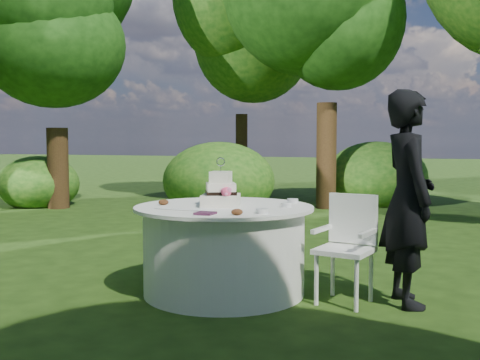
% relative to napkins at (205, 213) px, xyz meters
% --- Properties ---
extents(ground, '(80.00, 80.00, 0.00)m').
position_rel_napkins_xyz_m(ground, '(-0.08, 0.58, -0.78)').
color(ground, '#1D360E').
rests_on(ground, ground).
extents(napkins, '(0.14, 0.14, 0.02)m').
position_rel_napkins_xyz_m(napkins, '(0.00, 0.00, 0.00)').
color(napkins, '#4A1F3A').
rests_on(napkins, table).
extents(feather_plume, '(0.48, 0.07, 0.01)m').
position_rel_napkins_xyz_m(feather_plume, '(-0.31, 0.17, -0.00)').
color(feather_plume, silver).
rests_on(feather_plume, table).
extents(guest, '(0.63, 0.75, 1.75)m').
position_rel_napkins_xyz_m(guest, '(1.44, 0.80, 0.09)').
color(guest, black).
rests_on(guest, ground).
extents(table, '(1.56, 1.56, 0.77)m').
position_rel_napkins_xyz_m(table, '(-0.08, 0.58, -0.39)').
color(table, silver).
rests_on(table, ground).
extents(cake, '(0.39, 0.39, 0.43)m').
position_rel_napkins_xyz_m(cake, '(-0.10, 0.55, 0.10)').
color(cake, silver).
rests_on(cake, table).
extents(chair, '(0.50, 0.49, 0.89)m').
position_rel_napkins_xyz_m(chair, '(0.97, 0.71, -0.26)').
color(chair, white).
rests_on(chair, ground).
extents(votives, '(0.15, 0.91, 0.04)m').
position_rel_napkins_xyz_m(votives, '(0.42, 0.63, 0.01)').
color(votives, silver).
rests_on(votives, table).
extents(petal_cups, '(0.95, 0.50, 0.05)m').
position_rel_napkins_xyz_m(petal_cups, '(-0.18, 0.25, 0.02)').
color(petal_cups, '#562D16').
rests_on(petal_cups, table).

